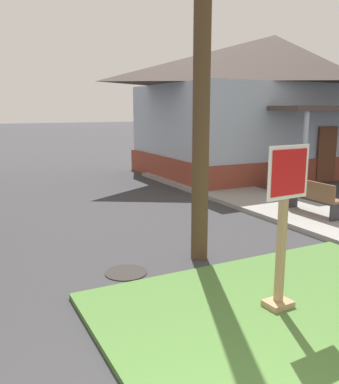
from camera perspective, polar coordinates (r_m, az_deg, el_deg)
grass_corner_patch at (r=5.64m, az=21.24°, el=-17.37°), size 5.22×4.72×0.08m
sidewalk_strip at (r=10.84m, az=18.95°, el=-3.20°), size 2.20×16.17×0.12m
stop_sign at (r=5.54m, az=15.40°, el=-5.49°), size 0.68×0.30×2.17m
manhole_cover at (r=7.03m, az=-6.05°, el=-11.02°), size 0.70×0.70×0.02m
street_bench at (r=10.75m, az=19.03°, el=-0.43°), size 0.43×1.64×0.85m
utility_pole at (r=7.38m, az=4.64°, el=24.88°), size 1.33×0.30×8.52m
corner_house at (r=18.42m, az=13.99°, el=11.81°), size 10.93×7.82×5.66m
shrub_near_porch at (r=13.44m, az=16.00°, el=1.40°), size 1.01×1.01×0.89m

